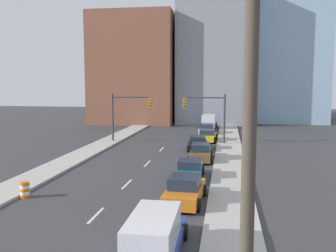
# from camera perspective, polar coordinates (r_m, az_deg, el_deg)

# --- Properties ---
(sidewalk_left) EXTENTS (2.67, 89.99, 0.16)m
(sidewalk_left) POSITION_cam_1_polar(r_m,az_deg,el_deg) (52.43, -6.18, -0.93)
(sidewalk_left) COLOR #ADA89E
(sidewalk_left) RESTS_ON ground
(sidewalk_right) EXTENTS (2.67, 89.99, 0.16)m
(sidewalk_right) POSITION_cam_1_polar(r_m,az_deg,el_deg) (50.65, 9.22, -1.24)
(sidewalk_right) COLOR #ADA89E
(sidewalk_right) RESTS_ON ground
(lane_stripe_at_13m) EXTENTS (0.16, 2.40, 0.01)m
(lane_stripe_at_13m) POSITION_cam_1_polar(r_m,az_deg,el_deg) (20.31, -10.92, -13.20)
(lane_stripe_at_13m) COLOR beige
(lane_stripe_at_13m) RESTS_ON ground
(lane_stripe_at_19m) EXTENTS (0.16, 2.40, 0.01)m
(lane_stripe_at_19m) POSITION_cam_1_polar(r_m,az_deg,el_deg) (25.88, -6.29, -8.79)
(lane_stripe_at_19m) COLOR beige
(lane_stripe_at_19m) RESTS_ON ground
(lane_stripe_at_26m) EXTENTS (0.16, 2.40, 0.01)m
(lane_stripe_at_26m) POSITION_cam_1_polar(r_m,az_deg,el_deg) (32.16, -3.18, -5.74)
(lane_stripe_at_26m) COLOR beige
(lane_stripe_at_26m) RESTS_ON ground
(lane_stripe_at_33m) EXTENTS (0.16, 2.40, 0.01)m
(lane_stripe_at_33m) POSITION_cam_1_polar(r_m,az_deg,el_deg) (39.04, -0.98, -3.55)
(lane_stripe_at_33m) COLOR beige
(lane_stripe_at_33m) RESTS_ON ground
(building_brick_left) EXTENTS (14.00, 16.00, 18.61)m
(building_brick_left) POSITION_cam_1_polar(r_m,az_deg,el_deg) (68.16, -4.57, 8.56)
(building_brick_left) COLOR brown
(building_brick_left) RESTS_ON ground
(building_office_center) EXTENTS (12.00, 20.00, 22.67)m
(building_office_center) POSITION_cam_1_polar(r_m,az_deg,el_deg) (70.44, 7.10, 10.12)
(building_office_center) COLOR gray
(building_office_center) RESTS_ON ground
(building_glass_right) EXTENTS (13.00, 20.00, 41.69)m
(building_glass_right) POSITION_cam_1_polar(r_m,az_deg,el_deg) (76.29, 17.36, 16.80)
(building_glass_right) COLOR #8CADC6
(building_glass_right) RESTS_ON ground
(traffic_signal_left) EXTENTS (4.77, 0.35, 5.66)m
(traffic_signal_left) POSITION_cam_1_polar(r_m,az_deg,el_deg) (43.63, -6.64, 2.38)
(traffic_signal_left) COLOR #38383D
(traffic_signal_left) RESTS_ON ground
(traffic_signal_right) EXTENTS (4.77, 0.35, 5.66)m
(traffic_signal_right) POSITION_cam_1_polar(r_m,az_deg,el_deg) (42.07, 6.63, 2.23)
(traffic_signal_right) COLOR #38383D
(traffic_signal_right) RESTS_ON ground
(utility_pole_right_near) EXTENTS (1.60, 0.32, 9.61)m
(utility_pole_right_near) POSITION_cam_1_polar(r_m,az_deg,el_deg) (8.61, 12.17, -6.21)
(utility_pole_right_near) COLOR #473D33
(utility_pole_right_near) RESTS_ON ground
(traffic_barrel) EXTENTS (0.56, 0.56, 0.95)m
(traffic_barrel) POSITION_cam_1_polar(r_m,az_deg,el_deg) (24.29, -20.99, -9.06)
(traffic_barrel) COLOR orange
(traffic_barrel) RESTS_ON ground
(box_truck_blue) EXTENTS (2.31, 6.05, 1.82)m
(box_truck_blue) POSITION_cam_1_polar(r_m,az_deg,el_deg) (15.09, -2.20, -16.64)
(box_truck_blue) COLOR navy
(box_truck_blue) RESTS_ON ground
(sedan_orange) EXTENTS (2.36, 4.71, 1.53)m
(sedan_orange) POSITION_cam_1_polar(r_m,az_deg,el_deg) (21.84, 2.56, -9.75)
(sedan_orange) COLOR orange
(sedan_orange) RESTS_ON ground
(sedan_teal) EXTENTS (2.10, 4.41, 1.36)m
(sedan_teal) POSITION_cam_1_polar(r_m,az_deg,el_deg) (27.11, 3.28, -6.70)
(sedan_teal) COLOR #196B75
(sedan_teal) RESTS_ON ground
(sedan_brown) EXTENTS (2.17, 4.58, 1.50)m
(sedan_brown) POSITION_cam_1_polar(r_m,az_deg,el_deg) (33.50, 5.00, -4.07)
(sedan_brown) COLOR brown
(sedan_brown) RESTS_ON ground
(sedan_black) EXTENTS (2.28, 4.46, 1.40)m
(sedan_black) POSITION_cam_1_polar(r_m,az_deg,el_deg) (38.73, 4.56, -2.69)
(sedan_black) COLOR black
(sedan_black) RESTS_ON ground
(sedan_yellow) EXTENTS (2.31, 4.33, 1.41)m
(sedan_yellow) POSITION_cam_1_polar(r_m,az_deg,el_deg) (44.42, 6.00, -1.52)
(sedan_yellow) COLOR gold
(sedan_yellow) RESTS_ON ground
(sedan_silver) EXTENTS (2.32, 4.78, 1.39)m
(sedan_silver) POSITION_cam_1_polar(r_m,az_deg,el_deg) (51.01, 5.94, -0.50)
(sedan_silver) COLOR #B2B2BC
(sedan_silver) RESTS_ON ground
(box_truck_navy) EXTENTS (2.53, 5.64, 2.16)m
(box_truck_navy) POSITION_cam_1_polar(r_m,az_deg,el_deg) (56.85, 6.23, 0.59)
(box_truck_navy) COLOR #141E47
(box_truck_navy) RESTS_ON ground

